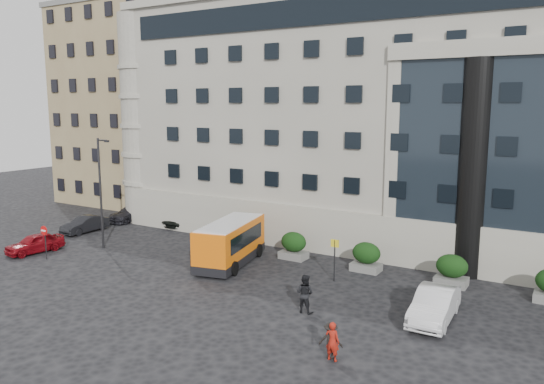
{
  "coord_description": "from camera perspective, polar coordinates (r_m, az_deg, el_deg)",
  "views": [
    {
      "loc": [
        17.98,
        -22.63,
        10.34
      ],
      "look_at": [
        1.25,
        4.9,
        5.0
      ],
      "focal_mm": 35.0,
      "sensor_mm": 36.0,
      "label": 1
    }
  ],
  "objects": [
    {
      "name": "parked_car_b",
      "position": [
        45.92,
        -19.48,
        -3.3
      ],
      "size": [
        1.42,
        4.04,
        1.33
      ],
      "primitive_type": "imported",
      "rotation": [
        0.0,
        0.0,
        0.0
      ],
      "color": "black",
      "rests_on": "ground"
    },
    {
      "name": "parked_car_a",
      "position": [
        41.04,
        -24.16,
        -5.05
      ],
      "size": [
        2.16,
        4.16,
        1.35
      ],
      "primitive_type": "imported",
      "rotation": [
        0.0,
        0.0,
        -0.14
      ],
      "color": "maroon",
      "rests_on": "ground"
    },
    {
      "name": "hedge_b",
      "position": [
        36.0,
        2.34,
        -5.75
      ],
      "size": [
        1.8,
        1.26,
        1.84
      ],
      "color": "#605F5D",
      "rests_on": "ground"
    },
    {
      "name": "bus_stop_sign",
      "position": [
        31.51,
        6.75,
        -6.51
      ],
      "size": [
        0.5,
        0.08,
        2.52
      ],
      "color": "#262628",
      "rests_on": "ground"
    },
    {
      "name": "pedestrian_a",
      "position": [
        22.5,
        6.51,
        -15.66
      ],
      "size": [
        0.61,
        0.41,
        1.65
      ],
      "primitive_type": "imported",
      "rotation": [
        0.0,
        0.0,
        3.12
      ],
      "color": "#A01B10",
      "rests_on": "ground"
    },
    {
      "name": "parked_car_d",
      "position": [
        46.45,
        -8.97,
        -2.67
      ],
      "size": [
        2.64,
        5.22,
        1.41
      ],
      "primitive_type": "imported",
      "rotation": [
        0.0,
        0.0,
        -0.06
      ],
      "color": "black",
      "rests_on": "ground"
    },
    {
      "name": "red_truck",
      "position": [
        52.17,
        -5.68,
        -0.41
      ],
      "size": [
        2.99,
        5.6,
        2.9
      ],
      "rotation": [
        0.0,
        0.0,
        -0.11
      ],
      "color": "maroon",
      "rests_on": "ground"
    },
    {
      "name": "entrance_column",
      "position": [
        33.69,
        20.87,
        2.25
      ],
      "size": [
        1.8,
        1.8,
        13.0
      ],
      "primitive_type": "cylinder",
      "color": "black",
      "rests_on": "ground"
    },
    {
      "name": "hedge_d",
      "position": [
        32.48,
        18.77,
        -7.94
      ],
      "size": [
        1.8,
        1.26,
        1.84
      ],
      "color": "#605F5D",
      "rests_on": "ground"
    },
    {
      "name": "parked_car_c",
      "position": [
        49.33,
        -14.73,
        -2.17
      ],
      "size": [
        2.29,
        4.96,
        1.4
      ],
      "primitive_type": "imported",
      "rotation": [
        0.0,
        0.0,
        -0.07
      ],
      "color": "black",
      "rests_on": "ground"
    },
    {
      "name": "apartment_near",
      "position": [
        59.83,
        -13.44,
        8.83
      ],
      "size": [
        14.0,
        14.0,
        20.0
      ],
      "primitive_type": "cube",
      "color": "olive",
      "rests_on": "ground"
    },
    {
      "name": "apartment_far",
      "position": [
        75.49,
        -5.37,
        9.87
      ],
      "size": [
        13.0,
        13.0,
        22.0
      ],
      "primitive_type": "cube",
      "color": "#7D6749",
      "rests_on": "ground"
    },
    {
      "name": "no_entry_sign",
      "position": [
        38.75,
        -23.27,
        -4.33
      ],
      "size": [
        0.64,
        0.16,
        2.32
      ],
      "color": "#262628",
      "rests_on": "ground"
    },
    {
      "name": "hedge_c",
      "position": [
        33.89,
        10.11,
        -6.86
      ],
      "size": [
        1.8,
        1.26,
        1.84
      ],
      "color": "#605F5D",
      "rests_on": "ground"
    },
    {
      "name": "street_lamp",
      "position": [
        39.84,
        -17.92,
        0.33
      ],
      "size": [
        1.16,
        0.18,
        8.0
      ],
      "color": "#262628",
      "rests_on": "ground"
    },
    {
      "name": "pedestrian_c",
      "position": [
        22.7,
        6.32,
        -15.58
      ],
      "size": [
        1.1,
        0.8,
        1.54
      ],
      "primitive_type": "imported",
      "rotation": [
        0.0,
        0.0,
        3.4
      ],
      "color": "black",
      "rests_on": "ground"
    },
    {
      "name": "hedge_a",
      "position": [
        38.7,
        -4.44,
        -4.69
      ],
      "size": [
        1.8,
        1.26,
        1.84
      ],
      "color": "#605F5D",
      "rests_on": "ground"
    },
    {
      "name": "civic_building",
      "position": [
        46.23,
        16.39,
        7.37
      ],
      "size": [
        44.0,
        24.0,
        18.0
      ],
      "primitive_type": "cube",
      "color": "gray",
      "rests_on": "ground"
    },
    {
      "name": "pedestrian_b",
      "position": [
        27.03,
        3.54,
        -10.85
      ],
      "size": [
        0.97,
        0.76,
        1.98
      ],
      "primitive_type": "imported",
      "rotation": [
        0.0,
        0.0,
        3.13
      ],
      "color": "black",
      "rests_on": "ground"
    },
    {
      "name": "minibus",
      "position": [
        34.71,
        -4.49,
        -5.28
      ],
      "size": [
        3.71,
        7.07,
        2.81
      ],
      "rotation": [
        0.0,
        0.0,
        0.21
      ],
      "color": "orange",
      "rests_on": "ground"
    },
    {
      "name": "white_taxi",
      "position": [
        27.25,
        17.08,
        -11.53
      ],
      "size": [
        1.86,
        4.86,
        1.58
      ],
      "primitive_type": "imported",
      "rotation": [
        0.0,
        0.0,
        0.04
      ],
      "color": "silver",
      "rests_on": "ground"
    },
    {
      "name": "ground",
      "position": [
        30.69,
        -6.88,
        -10.34
      ],
      "size": [
        120.0,
        120.0,
        0.0
      ],
      "primitive_type": "plane",
      "color": "black",
      "rests_on": "ground"
    }
  ]
}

